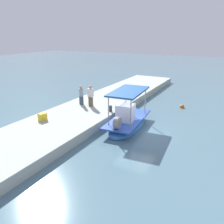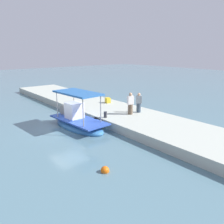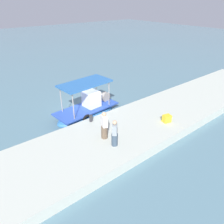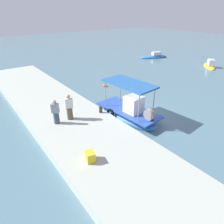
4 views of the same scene
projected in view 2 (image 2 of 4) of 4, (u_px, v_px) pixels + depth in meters
The scene contains 8 objects.
ground_plane at pixel (68, 128), 17.66m from camera, with size 120.00×120.00×0.00m, color slate.
dock_quay at pixel (117, 114), 20.47m from camera, with size 36.00×5.14×0.64m, color #B3B9AD.
main_fishing_boat at pixel (78, 121), 17.77m from camera, with size 5.37×2.49×3.09m.
fisherman_near_bollard at pixel (130, 104), 18.92m from camera, with size 0.49×0.56×1.78m.
fisherman_by_crate at pixel (139, 104), 19.53m from camera, with size 0.52×0.52×1.65m.
mooring_bollard at pixel (105, 115), 18.11m from camera, with size 0.24×0.24×0.47m, color #2D2D33.
cargo_crate at pixel (108, 100), 23.15m from camera, with size 0.53×0.42×0.51m, color yellow.
marker_buoy at pixel (105, 170), 11.32m from camera, with size 0.42×0.42×0.42m.
Camera 2 is at (-15.15, 7.90, 5.73)m, focal length 37.53 mm.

